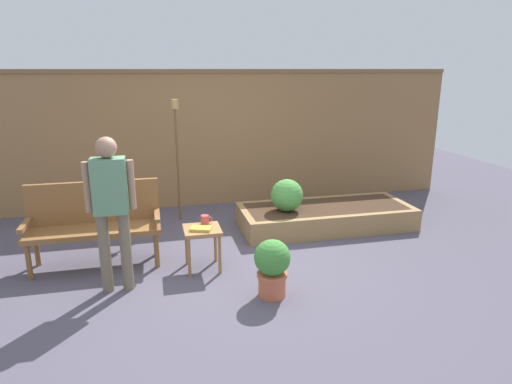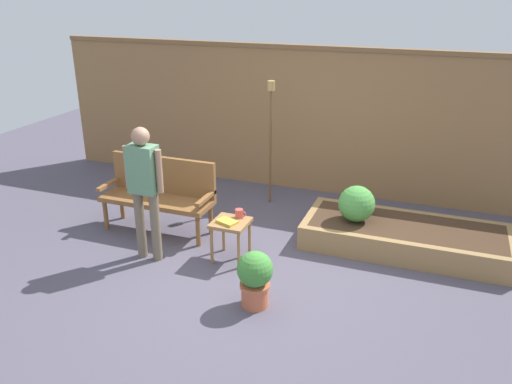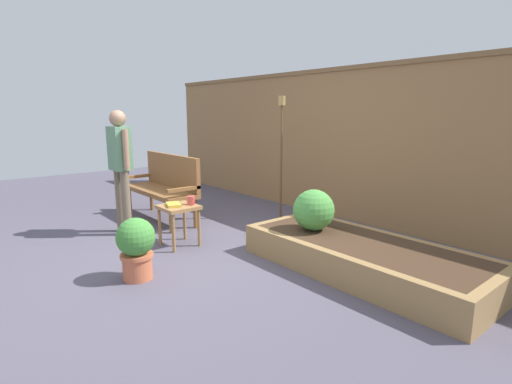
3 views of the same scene
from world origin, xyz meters
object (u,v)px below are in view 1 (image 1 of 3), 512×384
at_px(potted_boxwood, 272,265).
at_px(tiki_torch, 176,139).
at_px(shrub_near_bench, 287,195).
at_px(garden_bench, 94,218).
at_px(book_on_table, 201,229).
at_px(cup_on_table, 205,220).
at_px(person_by_bench, 111,202).
at_px(side_table, 202,235).

height_order(potted_boxwood, tiki_torch, tiki_torch).
bearing_deg(shrub_near_bench, potted_boxwood, -111.68).
xyz_separation_m(garden_bench, tiki_torch, (1.03, 1.31, 0.65)).
bearing_deg(potted_boxwood, book_on_table, 129.90).
xyz_separation_m(cup_on_table, person_by_bench, (-0.95, -0.43, 0.40)).
bearing_deg(cup_on_table, potted_boxwood, -59.69).
height_order(book_on_table, potted_boxwood, potted_boxwood).
relative_size(garden_bench, cup_on_table, 11.07).
relative_size(shrub_near_bench, person_by_bench, 0.28).
bearing_deg(side_table, shrub_near_bench, 35.89).
height_order(tiki_torch, person_by_bench, tiki_torch).
relative_size(garden_bench, person_by_bench, 0.92).
height_order(cup_on_table, person_by_bench, person_by_bench).
bearing_deg(side_table, garden_bench, 159.28).
bearing_deg(cup_on_table, book_on_table, -110.82).
distance_m(potted_boxwood, person_by_bench, 1.67).
distance_m(garden_bench, potted_boxwood, 2.14).
height_order(garden_bench, tiki_torch, tiki_torch).
xyz_separation_m(side_table, book_on_table, (-0.02, -0.05, 0.10)).
distance_m(tiki_torch, person_by_bench, 2.20).
bearing_deg(shrub_near_bench, garden_bench, -169.01).
xyz_separation_m(tiki_torch, person_by_bench, (-0.76, -2.05, -0.27)).
bearing_deg(tiki_torch, cup_on_table, -83.43).
distance_m(cup_on_table, book_on_table, 0.20).
distance_m(book_on_table, tiki_torch, 1.94).
distance_m(side_table, person_by_bench, 1.08).
bearing_deg(shrub_near_bench, person_by_bench, -150.76).
bearing_deg(shrub_near_bench, cup_on_table, -147.24).
relative_size(cup_on_table, potted_boxwood, 0.22).
xyz_separation_m(side_table, cup_on_table, (0.05, 0.13, 0.13)).
bearing_deg(book_on_table, tiki_torch, 113.80).
bearing_deg(shrub_near_bench, book_on_table, -142.94).
xyz_separation_m(book_on_table, tiki_torch, (-0.11, 1.81, 0.70)).
bearing_deg(person_by_bench, side_table, 18.29).
distance_m(side_table, potted_boxwood, 0.97).
bearing_deg(book_on_table, shrub_near_bench, 57.23).
bearing_deg(tiki_torch, book_on_table, -86.36).
bearing_deg(cup_on_table, shrub_near_bench, 32.76).
relative_size(shrub_near_bench, tiki_torch, 0.25).
relative_size(garden_bench, side_table, 3.00).
xyz_separation_m(book_on_table, person_by_bench, (-0.88, -0.24, 0.44)).
bearing_deg(person_by_bench, cup_on_table, 24.42).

